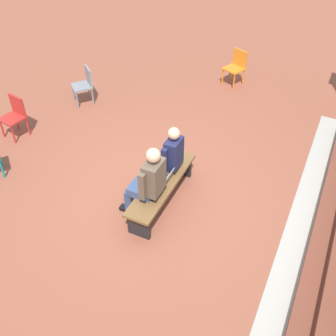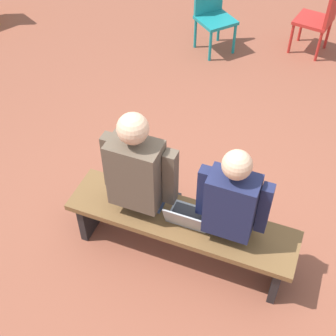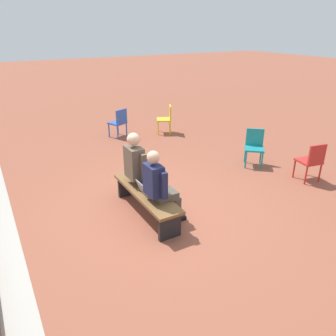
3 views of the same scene
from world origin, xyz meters
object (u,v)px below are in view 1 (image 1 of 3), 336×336
Objects in this scene: person_student at (168,157)px; plastic_chair_near_bench_right at (236,65)px; plastic_chair_far_left at (15,114)px; plastic_chair_foreground at (85,83)px; person_adult at (148,181)px; bench at (162,187)px; laptop at (164,178)px.

plastic_chair_near_bench_right is at bearing -178.09° from person_student.
plastic_chair_foreground is at bearing 162.47° from plastic_chair_far_left.
person_adult is 4.86m from plastic_chair_near_bench_right.
plastic_chair_far_left is (-0.51, -3.55, 0.13)m from bench.
plastic_chair_near_bench_right is (-4.85, -0.13, -0.25)m from person_adult.
person_student reaches higher than bench.
plastic_chair_far_left is at bearing -92.27° from person_student.
bench is 0.51m from person_student.
bench is 3.59m from plastic_chair_far_left.
person_adult is 4.33× the size of laptop.
laptop is at bearing 2.77° from plastic_chair_near_bench_right.
plastic_chair_foreground and plastic_chair_near_bench_right have the same top height.
bench is at bearing -11.77° from laptop.
laptop is 0.38× the size of plastic_chair_foreground.
person_adult is (0.34, -0.07, 0.38)m from bench.
plastic_chair_far_left is (-0.45, -3.56, -0.02)m from laptop.
person_student is 0.38m from laptop.
person_student is 3.47m from plastic_chair_foreground.
laptop is at bearing 54.98° from plastic_chair_foreground.
plastic_chair_far_left is at bearing -103.73° from person_adult.
plastic_chair_foreground is 1.00× the size of plastic_chair_near_bench_right.
person_adult is at bearing -11.62° from laptop.
person_student is 0.94× the size of person_adult.
plastic_chair_near_bench_right is at bearing 140.09° from plastic_chair_far_left.
laptop is (0.31, 0.08, -0.20)m from person_student.
person_adult is at bearing -11.59° from bench.
plastic_chair_far_left is at bearing -17.53° from plastic_chair_foreground.
person_adult is 0.47m from laptop.
bench is 0.16m from laptop.
person_student is 3.49m from plastic_chair_far_left.
person_student reaches higher than plastic_chair_far_left.
laptop is (-0.06, 0.01, 0.15)m from bench.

